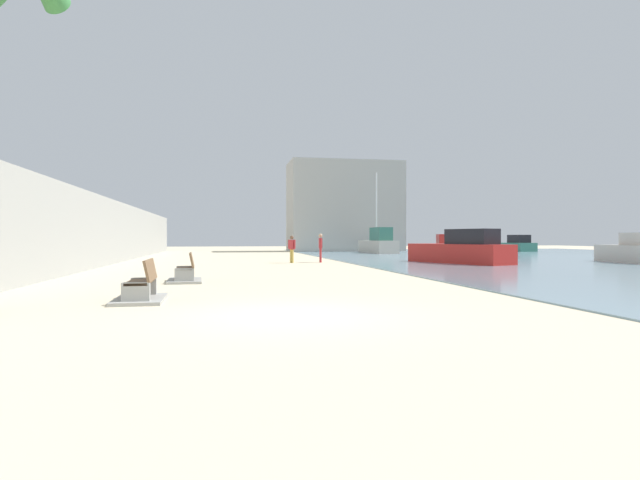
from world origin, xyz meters
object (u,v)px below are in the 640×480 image
Objects in this scene: person_standing at (292,247)px; boat_nearest at (378,243)px; boat_mid_bay at (516,245)px; boat_distant at (443,246)px; bench_far at (186,275)px; person_walking at (321,246)px; boat_outer at (461,250)px; boat_far_right at (637,251)px; bench_near at (141,291)px.

person_standing is 0.21× the size of boat_nearest.
boat_distant is at bearing -170.28° from boat_mid_bay.
person_standing is at bearing -133.36° from boat_distant.
bench_far is 0.45× the size of boat_mid_bay.
person_walking is 1.07× the size of person_standing.
boat_nearest reaches higher than boat_mid_bay.
person_standing is 0.34× the size of boat_mid_bay.
person_walking reaches higher than bench_far.
person_standing reaches higher than bench_far.
boat_far_right is (10.16, -1.38, -0.07)m from boat_outer.
boat_far_right reaches higher than person_standing.
boat_distant reaches higher than boat_far_right.
bench_near is 0.44× the size of boat_mid_bay.
boat_distant is (-8.80, -1.51, -0.01)m from boat_mid_bay.
boat_far_right is at bearing -105.79° from boat_mid_bay.
boat_outer is (-16.97, -22.68, 0.09)m from boat_mid_bay.
boat_distant is (7.04, 1.46, -0.25)m from boat_nearest.
person_walking reaches higher than bench_near.
bench_near is at bearing -113.14° from person_walking.
boat_nearest reaches higher than bench_far.
boat_mid_bay reaches higher than person_walking.
boat_far_right is at bearing 18.43° from bench_far.
boat_distant reaches higher than boat_mid_bay.
bench_far is 38.22m from boat_distant.
boat_distant is at bearing 46.64° from person_standing.
boat_distant is (22.67, 30.77, 0.44)m from bench_far.
boat_nearest is (16.30, 34.63, 0.69)m from bench_near.
bench_far is 0.31× the size of boat_outer.
boat_outer is (14.50, 9.60, 0.53)m from bench_far.
boat_nearest reaches higher than person_walking.
boat_far_right is 22.65m from boat_distant.
person_walking is 0.36× the size of boat_mid_bay.
person_standing is at bearing 168.13° from boat_far_right.
boat_distant is (17.45, 18.47, -0.25)m from person_standing.
boat_outer reaches higher than bench_near.
boat_mid_bay reaches higher than person_standing.
boat_nearest is at bearing 62.67° from person_walking.
boat_mid_bay reaches higher than bench_far.
person_standing is 19.94m from boat_nearest.
boat_outer is 1.40× the size of boat_far_right.
boat_outer is 1.42× the size of boat_distant.
boat_nearest is 1.57× the size of boat_distant.
boat_distant reaches higher than person_standing.
boat_distant is at bearing 95.05° from boat_far_right.
boat_nearest reaches higher than boat_outer.
boat_outer is at bearing 33.50° from bench_far.
boat_distant is (23.33, 36.10, 0.44)m from bench_near.
boat_far_right is (19.44, -4.09, -0.22)m from person_standing.
bench_near is 5.36m from bench_far.
boat_far_right reaches higher than bench_far.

